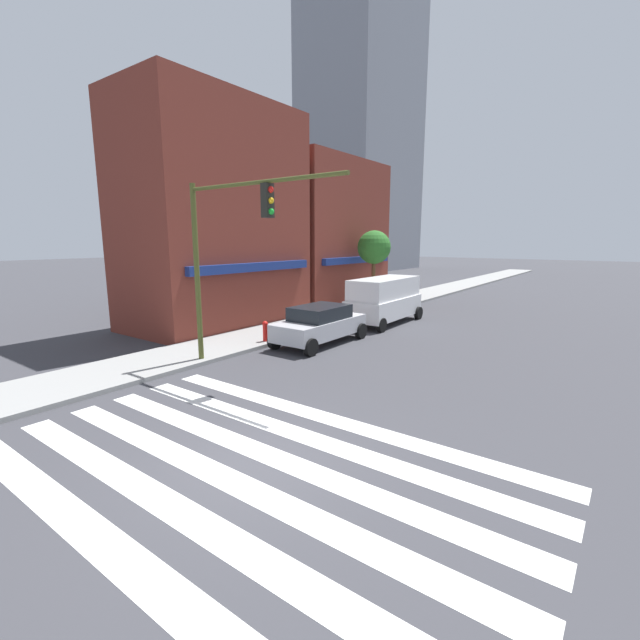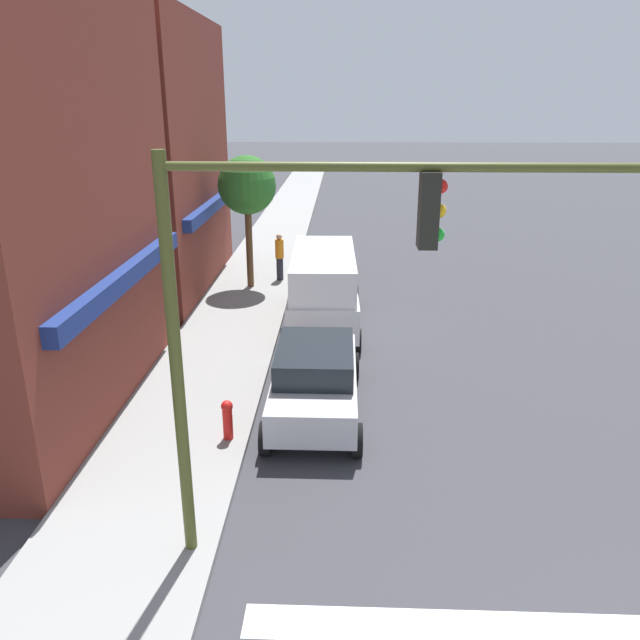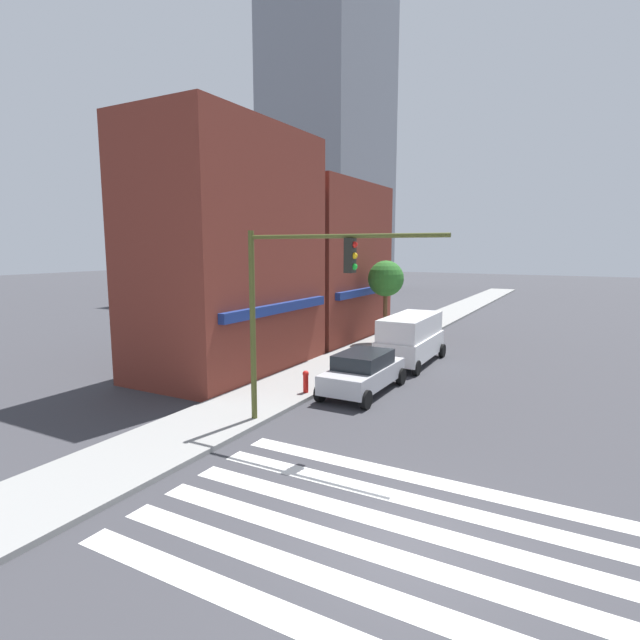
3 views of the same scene
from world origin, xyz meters
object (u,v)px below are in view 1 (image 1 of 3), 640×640
at_px(traffic_signal, 226,240).
at_px(fire_hydrant, 265,330).
at_px(sedan_silver, 320,324).
at_px(pedestrian_orange_vest, 394,291).
at_px(van_white, 384,298).
at_px(street_tree, 374,248).

xyz_separation_m(traffic_signal, fire_hydrant, (3.25, 1.52, -3.65)).
height_order(sedan_silver, fire_hydrant, sedan_silver).
height_order(traffic_signal, pedestrian_orange_vest, traffic_signal).
relative_size(van_white, fire_hydrant, 5.99).
xyz_separation_m(sedan_silver, pedestrian_orange_vest, (10.25, 1.81, 0.23)).
bearing_deg(van_white, pedestrian_orange_vest, 19.82).
height_order(sedan_silver, van_white, van_white).
distance_m(sedan_silver, pedestrian_orange_vest, 10.41).
xyz_separation_m(van_white, pedestrian_orange_vest, (4.67, 1.81, -0.21)).
bearing_deg(traffic_signal, street_tree, 10.53).
relative_size(van_white, pedestrian_orange_vest, 2.85).
relative_size(pedestrian_orange_vest, street_tree, 0.38).
relative_size(sedan_silver, van_white, 0.87).
bearing_deg(traffic_signal, van_white, -1.00).
distance_m(traffic_signal, pedestrian_orange_vest, 15.40).
relative_size(van_white, street_tree, 1.08).
distance_m(traffic_signal, sedan_silver, 5.84).
distance_m(van_white, street_tree, 5.33).
bearing_deg(van_white, street_tree, 35.12).
distance_m(traffic_signal, fire_hydrant, 5.11).
bearing_deg(fire_hydrant, pedestrian_orange_vest, 0.52).
distance_m(fire_hydrant, street_tree, 11.36).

